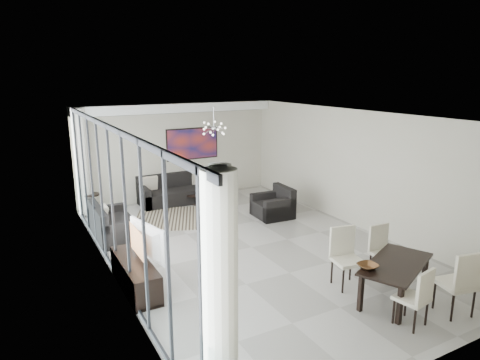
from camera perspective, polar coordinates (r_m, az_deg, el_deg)
room_shell at (r=9.36m, az=4.06°, el=-0.17°), size 6.00×9.00×2.90m
window_wall at (r=8.10m, az=-16.10°, el=-2.79°), size 0.37×8.95×2.90m
soffit at (r=12.76m, az=-8.29°, el=9.50°), size 5.98×0.40×0.26m
painting at (r=13.23m, az=-6.35°, el=4.82°), size 1.68×0.04×0.98m
chandelier at (r=11.27m, az=-3.51°, el=6.90°), size 0.66×0.66×0.71m
rug at (r=11.54m, az=-7.56°, el=-4.99°), size 3.05×2.75×0.01m
coffee_table at (r=12.77m, az=-5.49°, el=-2.25°), size 0.91×0.91×0.32m
bowl_coffee at (r=12.67m, az=-5.47°, el=-1.57°), size 0.23×0.23×0.07m
sofa_main at (r=12.92m, az=-8.30°, el=-1.69°), size 2.28×0.93×0.83m
loveseat at (r=10.47m, az=-16.61°, el=-5.93°), size 0.90×1.60×0.80m
armchair at (r=11.51m, az=4.53°, el=-3.55°), size 0.96×1.00×0.80m
side_table at (r=12.28m, az=-19.15°, el=-2.61°), size 0.42×0.42×0.58m
tv_console at (r=7.99m, az=-13.80°, el=-12.16°), size 0.48×1.70×0.53m
television at (r=7.78m, az=-12.88°, el=-8.10°), size 0.41×1.12×0.65m
dining_table at (r=7.75m, az=20.05°, el=-10.96°), size 1.77×1.37×0.66m
dining_chair_sw at (r=7.08m, az=22.63°, el=-13.88°), size 0.51×0.51×0.95m
dining_chair_se at (r=7.61m, az=27.45°, el=-11.67°), size 0.60×0.60×1.10m
dining_chair_nw at (r=8.00m, az=13.82°, el=-9.31°), size 0.58×0.58×1.07m
dining_chair_ne at (r=8.58m, az=18.37°, el=-8.45°), size 0.47×0.47×0.97m
bowl_dining at (r=7.35m, az=16.66°, el=-10.98°), size 0.32×0.32×0.08m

